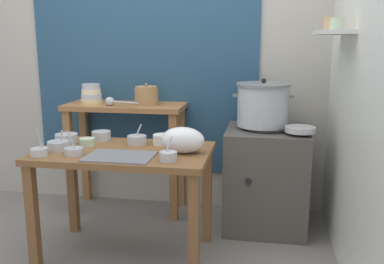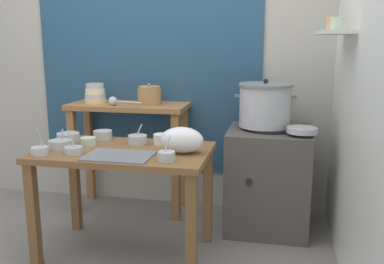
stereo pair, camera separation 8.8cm
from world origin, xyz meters
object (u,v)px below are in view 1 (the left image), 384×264
(prep_bowl_0, at_px, (66,138))
(prep_bowl_6, at_px, (87,142))
(wide_pan, at_px, (300,129))
(prep_table, at_px, (124,167))
(clay_pot, at_px, (146,96))
(steamer_pot, at_px, (263,105))
(bowl_stack_enamel, at_px, (91,94))
(serving_tray, at_px, (120,156))
(prep_bowl_1, at_px, (137,140))
(prep_bowl_3, at_px, (162,139))
(prep_bowl_4, at_px, (168,156))
(plastic_bag, at_px, (183,140))
(stove_block, at_px, (266,178))
(prep_bowl_2, at_px, (59,145))
(prep_bowl_7, at_px, (101,135))
(ladle, at_px, (111,101))
(back_shelf_table, at_px, (126,131))
(prep_bowl_8, at_px, (74,151))
(prep_bowl_5, at_px, (39,152))

(prep_bowl_0, bearing_deg, prep_bowl_6, -16.02)
(wide_pan, xyz_separation_m, prep_bowl_6, (-1.39, -0.40, -0.05))
(prep_table, xyz_separation_m, clay_pot, (-0.05, 0.75, 0.36))
(steamer_pot, distance_m, prep_bowl_6, 1.28)
(bowl_stack_enamel, distance_m, serving_tray, 1.09)
(prep_bowl_1, bearing_deg, prep_bowl_3, 8.87)
(steamer_pot, distance_m, prep_bowl_3, 0.82)
(clay_pot, relative_size, prep_bowl_4, 1.32)
(steamer_pot, bearing_deg, plastic_bag, -126.43)
(bowl_stack_enamel, distance_m, wide_pan, 1.67)
(prep_table, height_order, bowl_stack_enamel, bowl_stack_enamel)
(stove_block, height_order, steamer_pot, steamer_pot)
(clay_pot, height_order, wide_pan, clay_pot)
(prep_bowl_1, distance_m, prep_bowl_4, 0.47)
(bowl_stack_enamel, bearing_deg, stove_block, -4.85)
(prep_bowl_6, bearing_deg, stove_block, 25.29)
(prep_bowl_2, bearing_deg, prep_bowl_1, 27.34)
(prep_bowl_2, bearing_deg, serving_tray, -12.46)
(prep_bowl_7, bearing_deg, ladle, 99.52)
(wide_pan, bearing_deg, prep_bowl_6, -164.14)
(plastic_bag, height_order, prep_bowl_4, plastic_bag)
(wide_pan, relative_size, prep_bowl_6, 2.07)
(steamer_pot, distance_m, prep_bowl_7, 1.19)
(clay_pot, xyz_separation_m, ladle, (-0.26, -0.11, -0.04))
(prep_bowl_7, bearing_deg, prep_bowl_4, -37.39)
(prep_table, height_order, back_shelf_table, back_shelf_table)
(steamer_pot, distance_m, wide_pan, 0.35)
(prep_bowl_2, bearing_deg, bowl_stack_enamel, 97.60)
(back_shelf_table, bearing_deg, prep_bowl_8, -91.51)
(serving_tray, height_order, prep_bowl_5, prep_bowl_5)
(stove_block, bearing_deg, serving_tray, -137.88)
(ladle, distance_m, prep_bowl_7, 0.44)
(plastic_bag, relative_size, prep_bowl_3, 2.23)
(back_shelf_table, relative_size, prep_bowl_6, 9.43)
(plastic_bag, height_order, prep_bowl_5, prep_bowl_5)
(stove_block, distance_m, steamer_pot, 0.56)
(back_shelf_table, bearing_deg, prep_table, -72.54)
(bowl_stack_enamel, height_order, prep_bowl_0, bowl_stack_enamel)
(back_shelf_table, distance_m, prep_bowl_7, 0.51)
(back_shelf_table, distance_m, prep_bowl_4, 1.11)
(prep_table, distance_m, prep_bowl_7, 0.37)
(prep_bowl_0, distance_m, prep_bowl_6, 0.18)
(bowl_stack_enamel, xyz_separation_m, wide_pan, (1.64, -0.28, -0.17))
(steamer_pot, distance_m, serving_tray, 1.18)
(prep_bowl_0, height_order, prep_bowl_4, prep_bowl_4)
(prep_bowl_4, height_order, prep_bowl_6, prep_bowl_4)
(bowl_stack_enamel, height_order, wide_pan, bowl_stack_enamel)
(prep_bowl_7, bearing_deg, wide_pan, 9.11)
(prep_bowl_2, bearing_deg, prep_bowl_8, -33.96)
(prep_bowl_1, height_order, prep_bowl_6, prep_bowl_1)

